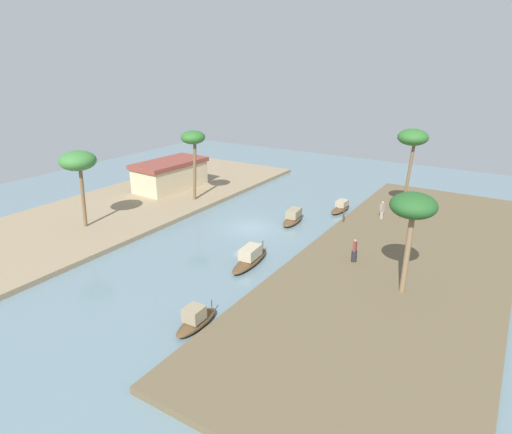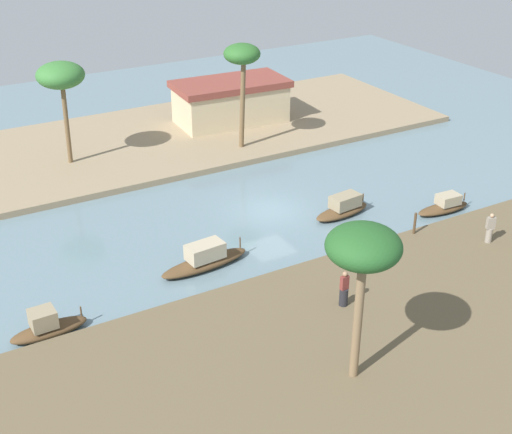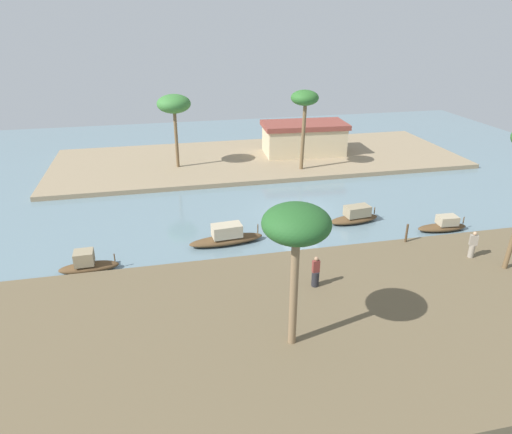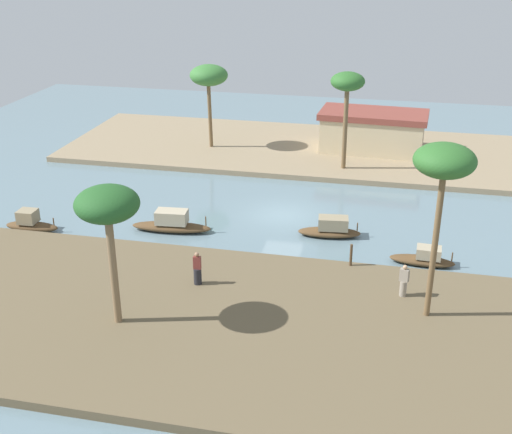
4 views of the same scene
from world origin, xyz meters
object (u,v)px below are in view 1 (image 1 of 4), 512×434
person_on_near_bank (382,211)px  riverside_building (170,175)px  sampan_with_red_awning (196,320)px  palm_tree_right_short (78,162)px  sampan_with_tall_canopy (293,218)px  sampan_foreground (250,258)px  person_by_mooring (354,253)px  palm_tree_left_near (413,208)px  mooring_post (344,216)px  sampan_open_hull (341,207)px  palm_tree_right_tall (193,140)px  palm_tree_left_far (413,139)px

person_on_near_bank → riverside_building: (-2.79, 23.09, 0.85)m
sampan_with_red_awning → palm_tree_right_short: bearing=68.6°
sampan_with_tall_canopy → sampan_foreground: sampan_foreground is taller
person_by_mooring → palm_tree_left_near: palm_tree_left_near is taller
palm_tree_right_short → mooring_post: bearing=-55.1°
person_by_mooring → sampan_open_hull: bearing=-157.3°
sampan_open_hull → palm_tree_left_near: (-13.44, -9.36, 5.52)m
sampan_foreground → person_on_near_bank: person_on_near_bank is taller
sampan_foreground → mooring_post: bearing=-20.1°
sampan_with_tall_canopy → sampan_foreground: (-9.32, -1.31, 0.02)m
palm_tree_right_tall → palm_tree_right_short: bearing=164.3°
sampan_foreground → palm_tree_left_far: (14.63, -7.22, 7.13)m
sampan_foreground → sampan_with_red_awning: bearing=-173.2°
sampan_with_red_awning → person_by_mooring: person_by_mooring is taller
sampan_open_hull → palm_tree_right_tall: size_ratio=0.49×
person_by_mooring → palm_tree_left_far: 12.81m
sampan_open_hull → palm_tree_left_far: (0.02, -5.99, 7.23)m
sampan_open_hull → sampan_with_red_awning: 22.85m
person_on_near_bank → palm_tree_left_far: palm_tree_left_far is taller
palm_tree_left_far → palm_tree_right_tall: palm_tree_left_far is taller
sampan_foreground → palm_tree_right_tall: palm_tree_right_tall is taller
sampan_foreground → palm_tree_right_short: (-2.05, 15.56, 5.64)m
palm_tree_right_tall → riverside_building: (1.78, 5.09, -4.60)m
palm_tree_right_short → palm_tree_right_tall: bearing=-15.7°
person_on_near_bank → palm_tree_right_short: palm_tree_right_short is taller
sampan_with_tall_canopy → riverside_building: 16.37m
person_by_mooring → person_on_near_bank: bearing=-177.4°
sampan_with_tall_canopy → sampan_open_hull: (5.29, -2.54, -0.08)m
palm_tree_left_far → person_by_mooring: bearing=176.4°
person_on_near_bank → palm_tree_right_tall: 19.35m
sampan_with_tall_canopy → palm_tree_right_tall: palm_tree_right_tall is taller
palm_tree_left_far → sampan_with_red_awning: bearing=166.5°
sampan_with_tall_canopy → sampan_with_red_awning: size_ratio=1.14×
person_by_mooring → palm_tree_left_near: 6.77m
palm_tree_left_near → palm_tree_right_tall: bearing=71.3°
person_on_near_bank → palm_tree_left_near: bearing=-137.4°
sampan_with_red_awning → palm_tree_right_tall: palm_tree_right_tall is taller
sampan_with_tall_canopy → riverside_building: (1.43, 16.24, 1.53)m
sampan_foreground → palm_tree_right_tall: size_ratio=0.68×
palm_tree_right_tall → sampan_with_red_awning: bearing=-140.5°
palm_tree_left_near → person_on_near_bank: bearing=22.2°
sampan_open_hull → palm_tree_left_far: bearing=-86.9°
riverside_building → palm_tree_left_far: bearing=-77.8°
person_by_mooring → riverside_building: bearing=-109.5°
person_by_mooring → palm_tree_left_near: size_ratio=0.27×
sampan_with_red_awning → person_on_near_bank: (21.78, -3.82, 0.69)m
sampan_with_red_awning → palm_tree_left_near: bearing=-45.1°
sampan_with_red_awning → palm_tree_right_tall: (17.20, 14.18, 6.13)m
palm_tree_left_far → palm_tree_right_tall: bearing=106.0°
sampan_open_hull → palm_tree_right_tall: (-5.64, 13.68, 6.21)m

